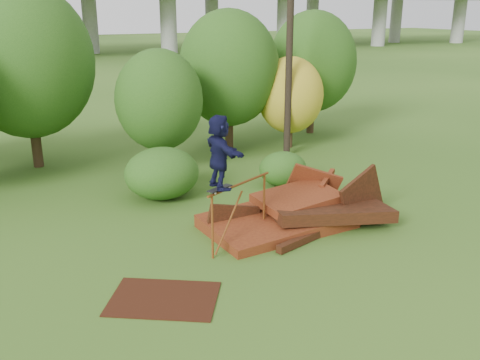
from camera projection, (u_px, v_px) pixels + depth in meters
name	position (u px, v px, depth m)	size (l,w,h in m)	color
ground	(304.00, 258.00, 13.47)	(240.00, 240.00, 0.00)	#2D5116
scrap_pile	(298.00, 213.00, 15.46)	(5.68, 3.35, 1.98)	#501C0E
grind_rail	(240.00, 201.00, 13.89)	(2.29, 1.12, 1.71)	brown
skateboard	(220.00, 188.00, 13.12)	(0.77, 0.50, 0.08)	black
skater	(219.00, 152.00, 12.83)	(1.69, 0.54, 1.82)	black
flat_plate	(164.00, 299.00, 11.55)	(2.29, 1.64, 0.03)	black
tree_1	(26.00, 62.00, 19.96)	(5.01, 5.01, 6.97)	black
tree_2	(159.00, 100.00, 19.88)	(3.28, 3.28, 4.62)	black
tree_3	(229.00, 68.00, 22.97)	(4.33, 4.33, 6.01)	black
tree_4	(290.00, 95.00, 23.43)	(2.92, 2.92, 4.03)	black
tree_5	(313.00, 62.00, 25.87)	(4.23, 4.23, 5.94)	black
shrub_left	(162.00, 173.00, 17.46)	(2.46, 2.27, 1.70)	#174111
shrub_right	(283.00, 169.00, 18.78)	(1.71, 1.57, 1.21)	#174111
utility_pole	(290.00, 22.00, 21.12)	(1.40, 0.28, 10.80)	black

